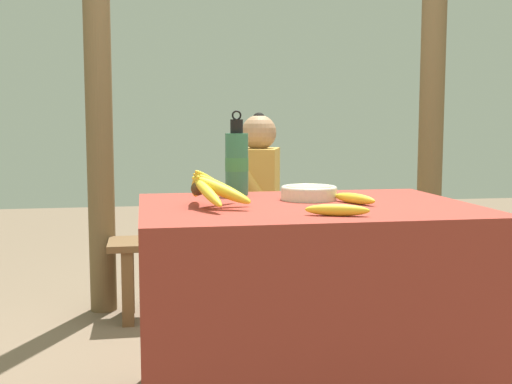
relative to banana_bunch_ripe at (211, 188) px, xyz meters
name	(u,v)px	position (x,y,z in m)	size (l,w,h in m)	color
market_counter	(305,311)	(0.33, 0.03, -0.44)	(1.15, 0.86, 0.76)	maroon
banana_bunch_ripe	(211,188)	(0.00, 0.00, 0.00)	(0.22, 0.37, 0.14)	#4C381E
serving_bowl	(309,192)	(0.38, 0.16, -0.03)	(0.21, 0.21, 0.05)	silver
water_bottle	(237,162)	(0.14, 0.36, 0.06)	(0.09, 0.09, 0.33)	#337556
loose_banana_front	(337,210)	(0.35, -0.26, -0.05)	(0.20, 0.10, 0.04)	yellow
loose_banana_side	(354,198)	(0.50, 0.02, -0.05)	(0.11, 0.20, 0.04)	yellow
wooden_bench	(280,247)	(0.51, 1.30, -0.47)	(1.85, 0.32, 0.42)	brown
seated_vendor	(250,199)	(0.35, 1.28, -0.19)	(0.46, 0.43, 1.10)	#564C60
banana_bunch_green	(374,221)	(1.06, 1.30, -0.33)	(0.18, 0.31, 0.16)	#4C381E
support_post_near	(99,103)	(-0.45, 1.49, 0.33)	(0.15, 0.15, 2.30)	brown
support_post_far	(432,105)	(1.48, 1.49, 0.33)	(0.15, 0.15, 2.30)	brown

